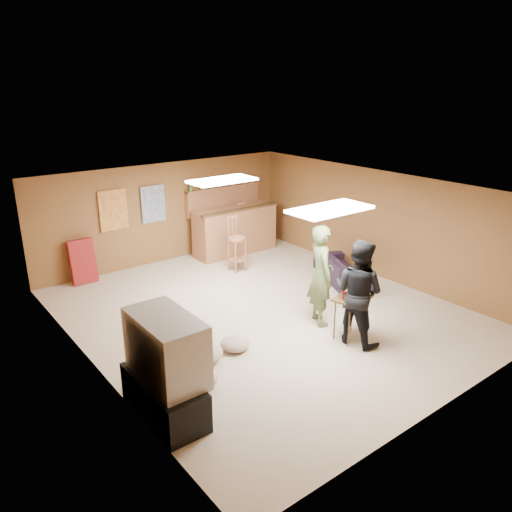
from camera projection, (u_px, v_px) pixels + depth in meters
ground at (263, 312)px, 8.82m from camera, size 7.00×7.00×0.00m
ceiling at (264, 190)px, 8.09m from camera, size 6.00×7.00×0.02m
wall_back at (165, 213)px, 11.07m from camera, size 6.00×0.02×2.20m
wall_front at (449, 331)px, 5.84m from camera, size 6.00×0.02×2.20m
wall_left at (89, 298)px, 6.73m from camera, size 0.02×7.00×2.20m
wall_right at (378, 224)px, 10.19m from camera, size 0.02×7.00×2.20m
tv_stand at (164, 396)px, 6.05m from camera, size 0.55×1.30×0.50m
dvd_box at (181, 397)px, 6.21m from camera, size 0.35×0.50×0.08m
tv_body at (166, 347)px, 5.88m from camera, size 0.60×1.10×0.80m
tv_screen at (189, 340)px, 6.05m from camera, size 0.02×0.95×0.65m
bar_counter at (235, 230)px, 11.71m from camera, size 2.00×0.60×1.10m
bar_lip at (241, 210)px, 11.34m from camera, size 2.10×0.12×0.05m
bar_shelf at (223, 187)px, 11.73m from camera, size 2.00×0.18×0.05m
bar_backing at (223, 200)px, 11.84m from camera, size 2.00×0.14×0.60m
poster_left at (113, 210)px, 10.26m from camera, size 0.60×0.03×0.85m
poster_right at (153, 204)px, 10.78m from camera, size 0.55×0.03×0.80m
folding_chair_stack at (83, 261)px, 9.98m from camera, size 0.50×0.26×0.91m
ceiling_panel_front at (330, 209)px, 6.98m from camera, size 1.20×0.60×0.04m
ceiling_panel_back at (222, 180)px, 9.00m from camera, size 1.20×0.60×0.04m
person_olive at (321, 275)px, 8.19m from camera, size 0.62×0.73×1.71m
person_black at (358, 292)px, 7.57m from camera, size 0.78×0.92×1.67m
sofa at (342, 269)px, 10.18m from camera, size 1.29×1.79×0.49m
tray_table at (351, 318)px, 7.79m from camera, size 0.64×0.56×0.72m
cup_red_near at (345, 295)px, 7.60m from camera, size 0.10×0.10×0.11m
cup_red_far at (360, 295)px, 7.63m from camera, size 0.08×0.08×0.10m
cup_blue at (351, 290)px, 7.82m from camera, size 0.08×0.08×0.10m
bar_stool_left at (237, 242)px, 10.55m from camera, size 0.50×0.50×1.30m
bar_stool_right at (246, 230)px, 11.75m from camera, size 0.34×0.34×1.07m
cushion_near_tv at (204, 353)px, 7.26m from camera, size 0.70×0.70×0.25m
cushion_mid at (235, 344)px, 7.57m from camera, size 0.59×0.59×0.20m
cushion_far at (198, 378)px, 6.66m from camera, size 0.62×0.62×0.24m
bottle_row at (211, 183)px, 11.46m from camera, size 1.20×0.08×0.26m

